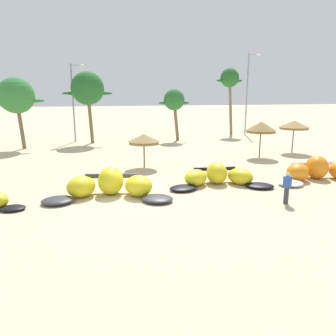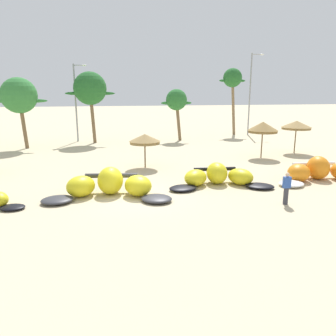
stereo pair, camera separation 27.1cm
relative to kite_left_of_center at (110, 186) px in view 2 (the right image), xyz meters
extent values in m
plane|color=beige|center=(1.44, -0.43, -0.58)|extent=(260.00, 260.00, 0.00)
ellipsoid|color=black|center=(-4.67, -1.06, -0.47)|extent=(1.36, 1.14, 0.20)
ellipsoid|color=#333338|center=(-2.65, -0.55, -0.43)|extent=(1.82, 1.63, 0.30)
ellipsoid|color=yellow|center=(-1.51, 0.27, -0.02)|extent=(2.13, 2.12, 1.12)
ellipsoid|color=yellow|center=(0.07, 0.37, 0.18)|extent=(1.66, 1.85, 1.51)
ellipsoid|color=yellow|center=(1.50, -0.30, -0.02)|extent=(1.93, 2.04, 1.12)
ellipsoid|color=#333338|center=(2.27, -1.48, -0.43)|extent=(2.10, 2.02, 0.30)
cylinder|color=#333338|center=(0.17, 0.92, 0.31)|extent=(2.93, 0.81, 0.27)
cube|color=#333338|center=(0.04, 0.21, 0.18)|extent=(1.16, 0.77, 0.04)
ellipsoid|color=black|center=(4.13, 0.08, -0.45)|extent=(1.88, 1.57, 0.26)
ellipsoid|color=yellow|center=(5.12, 0.87, -0.09)|extent=(2.04, 2.06, 0.97)
ellipsoid|color=yellow|center=(6.54, 1.03, 0.07)|extent=(1.46, 1.81, 1.30)
ellipsoid|color=yellow|center=(7.86, 0.50, -0.09)|extent=(1.87, 2.04, 0.97)
ellipsoid|color=black|center=(8.61, -0.53, -0.45)|extent=(2.05, 1.88, 0.26)
cylinder|color=black|center=(6.62, 1.61, 0.20)|extent=(2.66, 0.59, 0.24)
cube|color=black|center=(6.52, 0.87, 0.07)|extent=(1.03, 0.72, 0.04)
ellipsoid|color=white|center=(10.67, -0.55, -0.43)|extent=(1.82, 1.68, 0.30)
ellipsoid|color=orange|center=(11.73, 0.33, -0.02)|extent=(2.05, 2.06, 1.11)
ellipsoid|color=orange|center=(13.27, 0.53, 0.17)|extent=(1.53, 1.70, 1.49)
cylinder|color=white|center=(13.33, 1.07, 0.30)|extent=(2.89, 0.59, 0.26)
cube|color=white|center=(13.25, 0.38, 0.17)|extent=(1.10, 0.68, 0.04)
cylinder|color=brown|center=(2.96, 6.36, 0.41)|extent=(0.10, 0.10, 1.97)
cone|color=#9E7F4C|center=(2.96, 6.36, 1.67)|extent=(2.32, 2.32, 0.54)
cylinder|color=olive|center=(2.96, 6.36, 1.30)|extent=(2.20, 2.20, 0.20)
cylinder|color=brown|center=(13.31, 7.88, 0.60)|extent=(0.10, 0.10, 2.34)
cone|color=olive|center=(13.31, 7.88, 2.14)|extent=(2.56, 2.56, 0.74)
cylinder|color=olive|center=(13.31, 7.88, 1.67)|extent=(2.43, 2.43, 0.20)
cylinder|color=brown|center=(17.45, 9.21, 0.62)|extent=(0.10, 0.10, 2.38)
cone|color=#9E7F4C|center=(17.45, 9.21, 2.11)|extent=(2.69, 2.69, 0.60)
cylinder|color=olive|center=(17.45, 9.21, 1.71)|extent=(2.56, 2.56, 0.20)
cylinder|color=#383842|center=(8.46, -3.36, -0.15)|extent=(0.24, 0.24, 0.85)
cube|color=#2D51A8|center=(8.46, -3.36, 0.55)|extent=(0.36, 0.22, 0.56)
sphere|color=beige|center=(8.46, -3.36, 0.94)|extent=(0.20, 0.20, 0.20)
cylinder|color=brown|center=(-7.40, 17.67, 2.03)|extent=(0.65, 0.36, 5.23)
sphere|color=#337A38|center=(-7.55, 17.67, 4.64)|extent=(3.46, 3.46, 3.46)
ellipsoid|color=#337A38|center=(-8.93, 17.67, 4.12)|extent=(2.42, 0.50, 0.36)
ellipsoid|color=#337A38|center=(-6.16, 17.67, 4.12)|extent=(2.42, 0.50, 0.36)
cylinder|color=brown|center=(-0.66, 19.95, 2.40)|extent=(0.61, 0.36, 5.96)
sphere|color=#236028|center=(-0.78, 19.95, 5.37)|extent=(3.55, 3.55, 3.55)
ellipsoid|color=#236028|center=(-2.20, 19.95, 4.84)|extent=(2.48, 0.50, 0.36)
ellipsoid|color=#236028|center=(0.64, 19.95, 4.84)|extent=(2.48, 0.50, 0.36)
cylinder|color=brown|center=(9.06, 19.71, 1.77)|extent=(0.82, 0.36, 4.71)
sphere|color=#286B2D|center=(8.83, 19.71, 4.12)|extent=(2.42, 2.42, 2.42)
ellipsoid|color=#286B2D|center=(7.86, 19.71, 3.76)|extent=(1.69, 0.50, 0.36)
ellipsoid|color=#286B2D|center=(9.79, 19.71, 3.76)|extent=(1.69, 0.50, 0.36)
cylinder|color=#7F6647|center=(17.56, 23.39, 3.12)|extent=(0.91, 0.36, 7.40)
sphere|color=#236028|center=(17.28, 23.39, 6.82)|extent=(2.44, 2.44, 2.44)
ellipsoid|color=#236028|center=(16.31, 23.39, 6.45)|extent=(1.70, 0.50, 0.36)
ellipsoid|color=#236028|center=(18.26, 23.39, 6.45)|extent=(1.70, 0.50, 0.36)
cylinder|color=gray|center=(-2.43, 21.53, 3.72)|extent=(0.18, 0.18, 8.60)
cylinder|color=gray|center=(-1.86, 21.53, 7.88)|extent=(1.14, 0.10, 0.10)
ellipsoid|color=silver|center=(-1.29, 21.53, 7.88)|extent=(0.56, 0.24, 0.20)
cylinder|color=gray|center=(19.50, 22.69, 4.64)|extent=(0.18, 0.18, 10.42)
cylinder|color=gray|center=(20.20, 22.69, 9.70)|extent=(1.40, 0.10, 0.10)
ellipsoid|color=silver|center=(20.90, 22.69, 9.70)|extent=(0.56, 0.24, 0.20)
camera|label=1|loc=(-1.00, -16.89, 4.82)|focal=34.55mm
camera|label=2|loc=(-0.74, -16.96, 4.82)|focal=34.55mm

